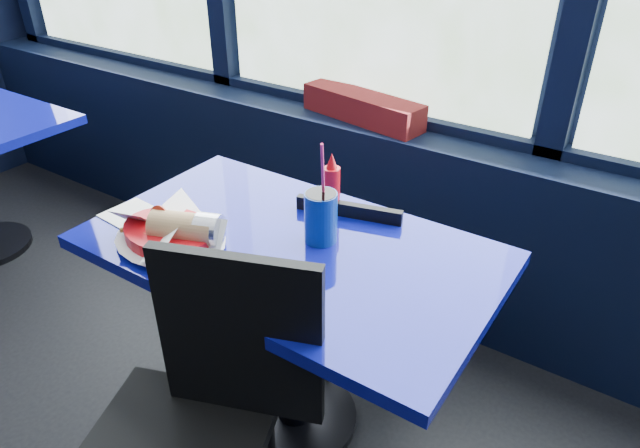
{
  "coord_description": "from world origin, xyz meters",
  "views": [
    {
      "loc": [
        1.15,
        0.89,
        1.66
      ],
      "look_at": [
        0.42,
        1.98,
        0.87
      ],
      "focal_mm": 32.0,
      "sensor_mm": 36.0,
      "label": 1
    }
  ],
  "objects_px": {
    "chair_near_back": "(367,278)",
    "ketchup_bottle": "(332,186)",
    "near_table": "(291,293)",
    "planter_box": "(362,107)",
    "soda_cup": "(321,216)",
    "chair_near_front": "(201,410)",
    "food_basket": "(171,233)"
  },
  "relations": [
    {
      "from": "ketchup_bottle",
      "to": "soda_cup",
      "type": "relative_size",
      "value": 0.62
    },
    {
      "from": "food_basket",
      "to": "chair_near_front",
      "type": "bearing_deg",
      "value": -35.02
    },
    {
      "from": "chair_near_front",
      "to": "planter_box",
      "type": "height_order",
      "value": "chair_near_front"
    },
    {
      "from": "chair_near_front",
      "to": "planter_box",
      "type": "distance_m",
      "value": 1.42
    },
    {
      "from": "food_basket",
      "to": "chair_near_back",
      "type": "bearing_deg",
      "value": 58.92
    },
    {
      "from": "near_table",
      "to": "soda_cup",
      "type": "relative_size",
      "value": 3.7
    },
    {
      "from": "chair_near_back",
      "to": "food_basket",
      "type": "bearing_deg",
      "value": 40.36
    },
    {
      "from": "chair_near_back",
      "to": "soda_cup",
      "type": "distance_m",
      "value": 0.46
    },
    {
      "from": "chair_near_front",
      "to": "chair_near_back",
      "type": "height_order",
      "value": "chair_near_front"
    },
    {
      "from": "ketchup_bottle",
      "to": "near_table",
      "type": "bearing_deg",
      "value": -89.22
    },
    {
      "from": "near_table",
      "to": "planter_box",
      "type": "xyz_separation_m",
      "value": [
        -0.26,
        0.87,
        0.29
      ]
    },
    {
      "from": "chair_near_front",
      "to": "food_basket",
      "type": "distance_m",
      "value": 0.51
    },
    {
      "from": "chair_near_front",
      "to": "chair_near_back",
      "type": "bearing_deg",
      "value": 68.59
    },
    {
      "from": "near_table",
      "to": "planter_box",
      "type": "bearing_deg",
      "value": 106.87
    },
    {
      "from": "near_table",
      "to": "food_basket",
      "type": "xyz_separation_m",
      "value": [
        -0.28,
        -0.19,
        0.22
      ]
    },
    {
      "from": "ketchup_bottle",
      "to": "soda_cup",
      "type": "distance_m",
      "value": 0.17
    },
    {
      "from": "food_basket",
      "to": "near_table",
      "type": "bearing_deg",
      "value": 38.04
    },
    {
      "from": "food_basket",
      "to": "ketchup_bottle",
      "type": "distance_m",
      "value": 0.51
    },
    {
      "from": "chair_near_back",
      "to": "soda_cup",
      "type": "bearing_deg",
      "value": 70.43
    },
    {
      "from": "chair_near_back",
      "to": "ketchup_bottle",
      "type": "relative_size",
      "value": 3.95
    },
    {
      "from": "planter_box",
      "to": "ketchup_bottle",
      "type": "xyz_separation_m",
      "value": [
        0.26,
        -0.64,
        -0.02
      ]
    },
    {
      "from": "planter_box",
      "to": "food_basket",
      "type": "bearing_deg",
      "value": -80.75
    },
    {
      "from": "chair_near_back",
      "to": "ketchup_bottle",
      "type": "xyz_separation_m",
      "value": [
        -0.09,
        -0.1,
        0.38
      ]
    },
    {
      "from": "near_table",
      "to": "soda_cup",
      "type": "height_order",
      "value": "soda_cup"
    },
    {
      "from": "chair_near_back",
      "to": "food_basket",
      "type": "height_order",
      "value": "food_basket"
    },
    {
      "from": "ketchup_bottle",
      "to": "soda_cup",
      "type": "bearing_deg",
      "value": -67.47
    },
    {
      "from": "food_basket",
      "to": "soda_cup",
      "type": "xyz_separation_m",
      "value": [
        0.34,
        0.26,
        0.04
      ]
    },
    {
      "from": "planter_box",
      "to": "chair_near_front",
      "type": "bearing_deg",
      "value": -65.88
    },
    {
      "from": "near_table",
      "to": "ketchup_bottle",
      "type": "height_order",
      "value": "ketchup_bottle"
    },
    {
      "from": "chair_near_front",
      "to": "planter_box",
      "type": "bearing_deg",
      "value": 83.5
    },
    {
      "from": "chair_near_front",
      "to": "ketchup_bottle",
      "type": "relative_size",
      "value": 4.77
    },
    {
      "from": "soda_cup",
      "to": "chair_near_back",
      "type": "bearing_deg",
      "value": 85.22
    }
  ]
}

